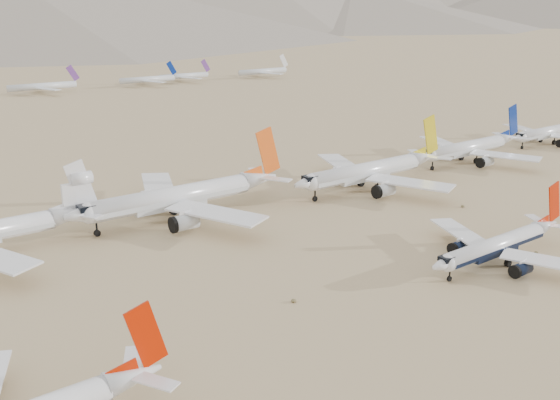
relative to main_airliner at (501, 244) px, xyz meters
name	(u,v)px	position (x,y,z in m)	size (l,w,h in m)	color
ground	(470,286)	(-14.18, -3.66, -3.83)	(7000.00, 7000.00, 0.00)	#8F7453
main_airliner	(501,244)	(0.00, 0.00, 0.00)	(39.48, 38.57, 13.93)	silver
row2_navy_widebody	(471,147)	(66.96, 57.42, 1.00)	(48.64, 47.57, 17.30)	silver
row2_gold_tail	(371,171)	(17.33, 54.17, 1.41)	(52.68, 51.52, 18.76)	silver
row2_orange_tail	(182,196)	(-38.08, 63.33, 1.71)	(55.36, 54.16, 19.75)	silver
row2_blue_far	(549,132)	(115.34, 57.98, 0.50)	(43.74, 42.77, 15.54)	silver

